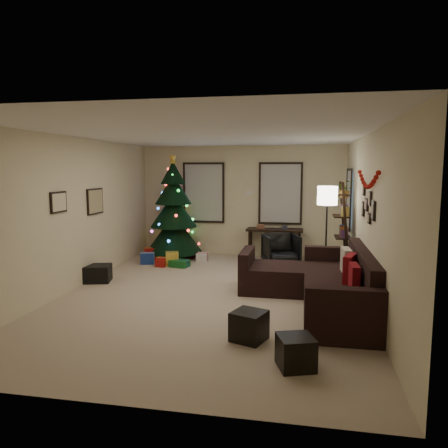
{
  "coord_description": "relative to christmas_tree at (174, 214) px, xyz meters",
  "views": [
    {
      "loc": [
        1.5,
        -6.88,
        2.13
      ],
      "look_at": [
        0.1,
        0.6,
        1.15
      ],
      "focal_mm": 34.14,
      "sensor_mm": 36.0,
      "label": 1
    }
  ],
  "objects": [
    {
      "name": "pillow_red_b",
      "position": [
        3.78,
        -3.33,
        -0.41
      ],
      "size": [
        0.25,
        0.47,
        0.45
      ],
      "primitive_type": "cube",
      "rotation": [
        0.0,
        0.0,
        -0.31
      ],
      "color": "maroon",
      "rests_on": "sofa"
    },
    {
      "name": "storage_bin",
      "position": [
        -0.83,
        -2.49,
        -0.89
      ],
      "size": [
        0.72,
        0.57,
        0.32
      ],
      "primitive_type": "cube",
      "rotation": [
        0.0,
        0.0,
        0.25
      ],
      "color": "black",
      "rests_on": "floor"
    },
    {
      "name": "ottoman_near",
      "position": [
        2.44,
        -4.72,
        -0.87
      ],
      "size": [
        0.5,
        0.5,
        0.37
      ],
      "primitive_type": "cube",
      "rotation": [
        0.0,
        0.0,
        -0.36
      ],
      "color": "black",
      "rests_on": "floor"
    },
    {
      "name": "window_back_left",
      "position": [
        0.62,
        0.54,
        0.5
      ],
      "size": [
        1.05,
        0.06,
        1.5
      ],
      "color": "#728CB2",
      "rests_on": "wall_back"
    },
    {
      "name": "window_back_right",
      "position": [
        2.52,
        0.54,
        0.5
      ],
      "size": [
        1.05,
        0.06,
        1.5
      ],
      "color": "#728CB2",
      "rests_on": "wall_back"
    },
    {
      "name": "stocking_right",
      "position": [
        1.76,
        0.6,
        0.38
      ],
      "size": [
        0.2,
        0.05,
        0.36
      ],
      "color": "#990F0C",
      "rests_on": "wall_back"
    },
    {
      "name": "bookshelf",
      "position": [
        3.87,
        -1.16,
        -0.13
      ],
      "size": [
        0.3,
        0.55,
        1.89
      ],
      "color": "black",
      "rests_on": "floor"
    },
    {
      "name": "wall_front",
      "position": [
        1.57,
        -6.43,
        0.3
      ],
      "size": [
        5.0,
        0.0,
        5.0
      ],
      "primitive_type": "plane",
      "rotation": [
        -1.57,
        0.0,
        0.0
      ],
      "color": "beige",
      "rests_on": "floor"
    },
    {
      "name": "window_right_wall",
      "position": [
        4.04,
        -0.38,
        0.45
      ],
      "size": [
        0.06,
        0.9,
        1.3
      ],
      "color": "#728CB2",
      "rests_on": "wall_right"
    },
    {
      "name": "floor",
      "position": [
        1.57,
        -2.93,
        -1.05
      ],
      "size": [
        7.0,
        7.0,
        0.0
      ],
      "primitive_type": "plane",
      "color": "#BEA790",
      "rests_on": "ground"
    },
    {
      "name": "gallery",
      "position": [
        4.05,
        -3.0,
        0.52
      ],
      "size": [
        0.03,
        1.25,
        0.54
      ],
      "color": "black",
      "rests_on": "wall_right"
    },
    {
      "name": "desk",
      "position": [
        2.41,
        0.29,
        -0.41
      ],
      "size": [
        1.33,
        0.48,
        0.72
      ],
      "color": "black",
      "rests_on": "floor"
    },
    {
      "name": "stocking_left",
      "position": [
        1.43,
        0.66,
        0.46
      ],
      "size": [
        0.2,
        0.05,
        0.36
      ],
      "color": "#990F0C",
      "rests_on": "wall_back"
    },
    {
      "name": "wall_right",
      "position": [
        4.07,
        -2.93,
        0.3
      ],
      "size": [
        0.0,
        7.0,
        7.0
      ],
      "primitive_type": "plane",
      "rotation": [
        1.57,
        0.0,
        -1.57
      ],
      "color": "beige",
      "rests_on": "floor"
    },
    {
      "name": "christmas_tree",
      "position": [
        0.0,
        0.0,
        0.0
      ],
      "size": [
        1.36,
        1.36,
        2.54
      ],
      "rotation": [
        0.0,
        0.0,
        -0.39
      ],
      "color": "black",
      "rests_on": "floor"
    },
    {
      "name": "wall_left",
      "position": [
        -0.93,
        -2.93,
        0.3
      ],
      "size": [
        0.0,
        7.0,
        7.0
      ],
      "primitive_type": "plane",
      "rotation": [
        1.57,
        0.0,
        1.57
      ],
      "color": "beige",
      "rests_on": "floor"
    },
    {
      "name": "art_abstract",
      "position": [
        -0.91,
        -3.42,
        0.54
      ],
      "size": [
        0.04,
        0.45,
        0.35
      ],
      "color": "black",
      "rests_on": "wall_left"
    },
    {
      "name": "ceiling",
      "position": [
        1.57,
        -2.93,
        1.65
      ],
      "size": [
        7.0,
        7.0,
        0.0
      ],
      "primitive_type": "plane",
      "rotation": [
        3.14,
        0.0,
        0.0
      ],
      "color": "white",
      "rests_on": "floor"
    },
    {
      "name": "pillow_red_a",
      "position": [
        3.78,
        -3.89,
        -0.41
      ],
      "size": [
        0.12,
        0.4,
        0.4
      ],
      "primitive_type": "cube",
      "rotation": [
        0.0,
        0.0,
        0.03
      ],
      "color": "maroon",
      "rests_on": "sofa"
    },
    {
      "name": "pillow_cream",
      "position": [
        3.78,
        -2.75,
        -0.42
      ],
      "size": [
        0.15,
        0.45,
        0.44
      ],
      "primitive_type": "cube",
      "rotation": [
        0.0,
        0.0,
        0.07
      ],
      "color": "#BDAC99",
      "rests_on": "sofa"
    },
    {
      "name": "desk_chair",
      "position": [
        2.6,
        -0.36,
        -0.7
      ],
      "size": [
        0.85,
        0.82,
        0.7
      ],
      "primitive_type": "imported",
      "rotation": [
        0.0,
        0.0,
        0.33
      ],
      "color": "black",
      "rests_on": "floor"
    },
    {
      "name": "presents",
      "position": [
        0.08,
        -0.72,
        -0.93
      ],
      "size": [
        1.5,
        1.01,
        0.3
      ],
      "rotation": [
        0.0,
        0.0,
        0.39
      ],
      "color": "maroon",
      "rests_on": "floor"
    },
    {
      "name": "ottoman_far",
      "position": [
        3.03,
        -5.38,
        -0.87
      ],
      "size": [
        0.47,
        0.47,
        0.35
      ],
      "primitive_type": "cube",
      "rotation": [
        0.0,
        0.0,
        0.33
      ],
      "color": "black",
      "rests_on": "floor"
    },
    {
      "name": "potted_plant",
      "position": [
        3.87,
        -1.13,
        0.74
      ],
      "size": [
        0.5,
        0.46,
        0.46
      ],
      "primitive_type": "imported",
      "rotation": [
        0.0,
        0.0,
        0.3
      ],
      "color": "#4C4C4C",
      "rests_on": "bookshelf"
    },
    {
      "name": "floor_lamp",
      "position": [
        3.52,
        -1.44,
        0.46
      ],
      "size": [
        0.38,
        0.38,
        1.81
      ],
      "rotation": [
        0.0,
        0.0,
        -0.31
      ],
      "color": "black",
      "rests_on": "floor"
    },
    {
      "name": "wall_back",
      "position": [
        1.57,
        0.57,
        0.3
      ],
      "size": [
        5.0,
        0.0,
        5.0
      ],
      "primitive_type": "plane",
      "rotation": [
        1.57,
        0.0,
        0.0
      ],
      "color": "beige",
      "rests_on": "floor"
    },
    {
      "name": "sofa",
      "position": [
        3.38,
        -3.07,
        -0.75
      ],
      "size": [
        2.07,
        2.99,
        0.91
      ],
      "color": "black",
      "rests_on": "floor"
    },
    {
      "name": "art_map",
      "position": [
        -0.91,
        -2.17,
        0.46
      ],
      "size": [
        0.04,
        0.6,
        0.5
      ],
      "color": "black",
      "rests_on": "wall_left"
    },
    {
      "name": "garland",
      "position": [
        4.02,
        -3.03,
        0.94
      ],
      "size": [
        0.08,
        1.9,
        0.3
      ],
      "primitive_type": null,
      "color": "#A5140C",
      "rests_on": "wall_right"
    }
  ]
}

